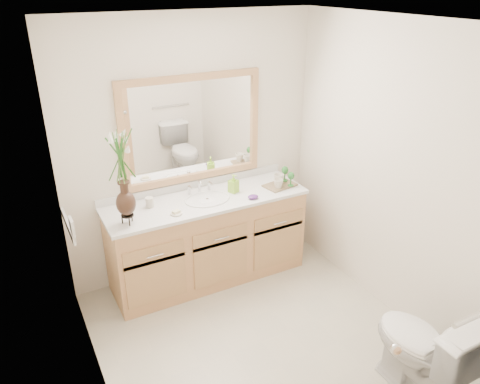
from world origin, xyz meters
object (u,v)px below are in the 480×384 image
toilet (422,350)px  soap_bottle (233,184)px  tumbler (150,202)px  tray (280,185)px  flower_vase (121,164)px

toilet → soap_bottle: soap_bottle is taller
tumbler → tray: 1.24m
flower_vase → toilet: bearing=-51.4°
soap_bottle → tray: soap_bottle is taller
toilet → soap_bottle: (-0.42, 1.95, 0.54)m
flower_vase → tray: 1.56m
toilet → flower_vase: 2.51m
toilet → flower_vase: bearing=-51.4°
flower_vase → soap_bottle: flower_vase is taller
soap_bottle → tray: 0.46m
toilet → flower_vase: size_ratio=0.99×
tumbler → soap_bottle: (0.78, -0.06, 0.03)m
toilet → tray: 1.92m
toilet → tumbler: 2.40m
flower_vase → tumbler: 0.57m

